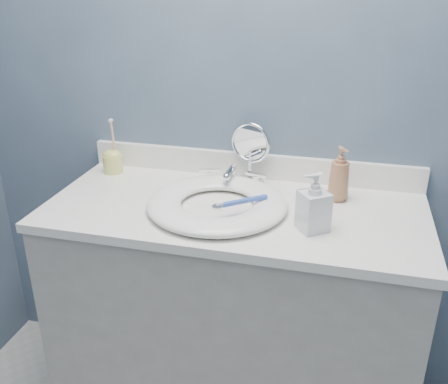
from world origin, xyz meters
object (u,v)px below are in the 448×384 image
(makeup_mirror, at_px, (250,150))
(soap_bottle_amber, at_px, (339,174))
(toothbrush_holder, at_px, (113,160))
(soap_bottle_clear, at_px, (314,202))

(makeup_mirror, relative_size, soap_bottle_amber, 1.20)
(soap_bottle_amber, bearing_deg, toothbrush_holder, 143.99)
(soap_bottle_clear, bearing_deg, makeup_mirror, -177.73)
(makeup_mirror, height_order, toothbrush_holder, makeup_mirror)
(soap_bottle_amber, height_order, soap_bottle_clear, soap_bottle_amber)
(makeup_mirror, xyz_separation_m, soap_bottle_clear, (0.25, -0.32, -0.03))
(soap_bottle_clear, distance_m, toothbrush_holder, 0.82)
(makeup_mirror, bearing_deg, toothbrush_holder, -162.09)
(makeup_mirror, distance_m, soap_bottle_clear, 0.41)
(toothbrush_holder, bearing_deg, soap_bottle_amber, -3.03)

